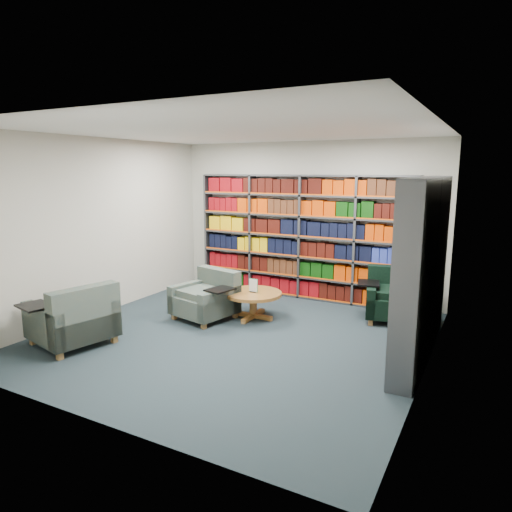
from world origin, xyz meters
The scene contains 7 objects.
room_shell centered at (0.00, 0.00, 1.40)m, with size 5.02×5.02×2.82m.
bookshelf_back centered at (0.00, 2.34, 1.10)m, with size 4.00×0.28×2.20m.
bookshelf_right centered at (2.34, 0.60, 1.10)m, with size 0.28×2.50×2.20m.
chair_teal_left centered at (-0.82, 0.54, 0.30)m, with size 1.06×0.98×0.75m.
chair_green_right centered at (1.78, 1.88, 0.32)m, with size 1.11×1.04×0.78m.
chair_teal_front centered at (-1.71, -1.26, 0.34)m, with size 1.10×1.19×0.84m.
coffee_table centered at (-0.17, 0.83, 0.34)m, with size 0.89×0.89×0.63m.
Camera 1 is at (3.11, -5.21, 2.30)m, focal length 32.00 mm.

